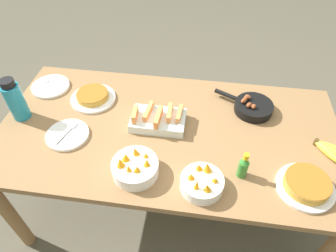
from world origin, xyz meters
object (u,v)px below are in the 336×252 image
at_px(melon_tray, 158,119).
at_px(empty_plate_far_left, 68,135).
at_px(skillet, 252,107).
at_px(frittata_plate_side, 306,185).
at_px(fruit_bowl_mango, 202,182).
at_px(frittata_plate_center, 93,97).
at_px(banana_bunch, 331,151).
at_px(hot_sauce_bottle, 243,166).
at_px(water_bottle, 15,100).
at_px(empty_plate_near_front, 51,86).
at_px(fruit_bowl_citrus, 135,167).

xyz_separation_m(melon_tray, empty_plate_far_left, (-0.44, -0.15, -0.02)).
bearing_deg(skillet, frittata_plate_side, 139.81).
bearing_deg(melon_tray, fruit_bowl_mango, -54.87).
bearing_deg(frittata_plate_center, fruit_bowl_mango, -37.32).
height_order(banana_bunch, hot_sauce_bottle, hot_sauce_bottle).
bearing_deg(banana_bunch, frittata_plate_center, 170.17).
distance_m(empty_plate_far_left, water_bottle, 0.33).
height_order(empty_plate_far_left, hot_sauce_bottle, hot_sauce_bottle).
xyz_separation_m(melon_tray, skillet, (0.49, 0.17, -0.00)).
bearing_deg(hot_sauce_bottle, empty_plate_far_left, 172.38).
height_order(empty_plate_near_front, fruit_bowl_citrus, fruit_bowl_citrus).
height_order(banana_bunch, skillet, skillet).
distance_m(banana_bunch, empty_plate_far_left, 1.29).
distance_m(frittata_plate_center, empty_plate_far_left, 0.29).
height_order(frittata_plate_side, hot_sauce_bottle, hot_sauce_bottle).
height_order(frittata_plate_side, water_bottle, water_bottle).
height_order(frittata_plate_center, fruit_bowl_mango, fruit_bowl_mango).
bearing_deg(frittata_plate_side, melon_tray, 156.88).
xyz_separation_m(empty_plate_far_left, hot_sauce_bottle, (0.86, -0.12, 0.06)).
bearing_deg(frittata_plate_center, fruit_bowl_citrus, -52.87).
height_order(fruit_bowl_citrus, water_bottle, water_bottle).
bearing_deg(water_bottle, frittata_plate_side, -9.91).
bearing_deg(banana_bunch, empty_plate_near_front, 169.46).
xyz_separation_m(fruit_bowl_mango, water_bottle, (-0.98, 0.31, 0.08)).
distance_m(empty_plate_far_left, hot_sauce_bottle, 0.87).
bearing_deg(water_bottle, fruit_bowl_mango, -17.38).
distance_m(melon_tray, frittata_plate_center, 0.42).
bearing_deg(frittata_plate_side, fruit_bowl_citrus, -178.20).
relative_size(frittata_plate_center, hot_sauce_bottle, 1.72).
bearing_deg(empty_plate_far_left, fruit_bowl_citrus, -23.70).
xyz_separation_m(frittata_plate_center, water_bottle, (-0.33, -0.19, 0.09)).
height_order(skillet, hot_sauce_bottle, hot_sauce_bottle).
bearing_deg(empty_plate_near_front, frittata_plate_center, -13.59).
relative_size(empty_plate_far_left, fruit_bowl_mango, 1.15).
relative_size(banana_bunch, melon_tray, 0.69).
relative_size(empty_plate_near_front, fruit_bowl_mango, 1.18).
distance_m(skillet, frittata_plate_side, 0.51).
bearing_deg(hot_sauce_bottle, frittata_plate_center, 153.77).
xyz_separation_m(frittata_plate_side, hot_sauce_bottle, (-0.27, 0.03, 0.04)).
bearing_deg(hot_sauce_bottle, fruit_bowl_mango, -152.49).
distance_m(banana_bunch, frittata_plate_center, 1.27).
relative_size(fruit_bowl_mango, hot_sauce_bottle, 1.28).
bearing_deg(melon_tray, skillet, 19.64).
relative_size(empty_plate_far_left, hot_sauce_bottle, 1.47).
bearing_deg(banana_bunch, skillet, 145.09).
bearing_deg(skillet, hot_sauce_bottle, 107.63).
distance_m(skillet, empty_plate_far_left, 0.99).
bearing_deg(empty_plate_far_left, water_bottle, 160.79).
bearing_deg(empty_plate_far_left, hot_sauce_bottle, -7.62).
bearing_deg(skillet, banana_bunch, 171.47).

